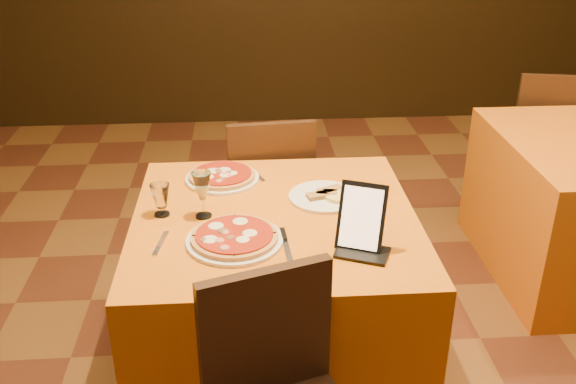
{
  "coord_description": "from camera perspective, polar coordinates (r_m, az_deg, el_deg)",
  "views": [
    {
      "loc": [
        -0.31,
        -1.87,
        1.93
      ],
      "look_at": [
        -0.16,
        0.3,
        0.86
      ],
      "focal_mm": 40.0,
      "sensor_mm": 36.0,
      "label": 1
    }
  ],
  "objects": [
    {
      "name": "water_glass",
      "position": [
        2.51,
        -11.24,
        -0.7
      ],
      "size": [
        0.08,
        0.08,
        0.13
      ],
      "primitive_type": null,
      "rotation": [
        0.0,
        0.0,
        0.38
      ],
      "color": "silver",
      "rests_on": "main_table"
    },
    {
      "name": "main_table",
      "position": [
        2.69,
        -1.11,
        -9.17
      ],
      "size": [
        1.1,
        1.1,
        0.75
      ],
      "primitive_type": "cube",
      "color": "#D1680D",
      "rests_on": "floor"
    },
    {
      "name": "pizza_far",
      "position": [
        2.79,
        -5.87,
        1.35
      ],
      "size": [
        0.32,
        0.32,
        0.03
      ],
      "rotation": [
        0.0,
        0.0,
        -0.19
      ],
      "color": "white",
      "rests_on": "main_table"
    },
    {
      "name": "chair_side_far",
      "position": [
        4.36,
        21.41,
        4.54
      ],
      "size": [
        0.48,
        0.48,
        0.91
      ],
      "primitive_type": null,
      "rotation": [
        0.0,
        0.0,
        2.94
      ],
      "color": "black",
      "rests_on": "floor"
    },
    {
      "name": "cutlet_dish",
      "position": [
        2.62,
        3.24,
        -0.31
      ],
      "size": [
        0.29,
        0.29,
        0.03
      ],
      "rotation": [
        0.0,
        0.0,
        0.32
      ],
      "color": "white",
      "rests_on": "main_table"
    },
    {
      "name": "fork_near",
      "position": [
        2.35,
        -11.24,
        -4.49
      ],
      "size": [
        0.05,
        0.17,
        0.01
      ],
      "primitive_type": "cube",
      "rotation": [
        0.0,
        0.0,
        1.41
      ],
      "color": "silver",
      "rests_on": "main_table"
    },
    {
      "name": "knife",
      "position": [
        2.27,
        -0.12,
        -4.98
      ],
      "size": [
        0.04,
        0.25,
        0.01
      ],
      "primitive_type": "cube",
      "rotation": [
        0.0,
        0.0,
        1.64
      ],
      "color": "silver",
      "rests_on": "main_table"
    },
    {
      "name": "tablet",
      "position": [
        2.24,
        6.55,
        -2.23
      ],
      "size": [
        0.19,
        0.15,
        0.23
      ],
      "primitive_type": "cube",
      "rotation": [
        -0.35,
        0.0,
        -0.4
      ],
      "color": "black",
      "rests_on": "main_table"
    },
    {
      "name": "wine_glass",
      "position": [
        2.46,
        -7.61,
        -0.22
      ],
      "size": [
        0.09,
        0.09,
        0.19
      ],
      "primitive_type": null,
      "rotation": [
        0.0,
        0.0,
        -0.06
      ],
      "color": "#F7FA8E",
      "rests_on": "main_table"
    },
    {
      "name": "fork_far",
      "position": [
        2.83,
        -2.86,
        1.59
      ],
      "size": [
        0.08,
        0.16,
        0.01
      ],
      "primitive_type": "cube",
      "rotation": [
        0.0,
        0.0,
        1.95
      ],
      "color": "silver",
      "rests_on": "main_table"
    },
    {
      "name": "pizza_near",
      "position": [
        2.31,
        -4.78,
        -4.13
      ],
      "size": [
        0.35,
        0.35,
        0.03
      ],
      "rotation": [
        0.0,
        0.0,
        0.17
      ],
      "color": "white",
      "rests_on": "main_table"
    },
    {
      "name": "chair_main_far",
      "position": [
        3.33,
        -1.85,
        -0.12
      ],
      "size": [
        0.43,
        0.43,
        0.91
      ],
      "primitive_type": null,
      "rotation": [
        0.0,
        0.0,
        3.24
      ],
      "color": "black",
      "rests_on": "floor"
    }
  ]
}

